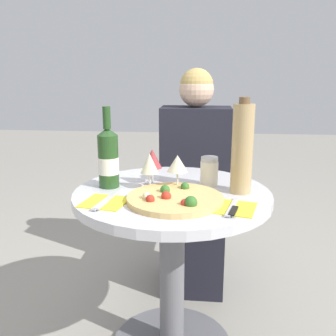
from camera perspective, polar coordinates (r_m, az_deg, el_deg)
dining_table at (r=1.54m, az=0.62°, el=-11.23°), size 0.77×0.77×0.72m
chair_behind_diner at (r=2.27m, az=4.10°, el=-4.24°), size 0.42×0.42×0.91m
seated_diner at (r=2.10m, az=4.03°, el=-3.31°), size 0.39×0.45×1.19m
pizza_large at (r=1.33m, az=1.04°, el=-4.68°), size 0.35×0.35×0.05m
wine_bottle at (r=1.50m, az=-9.09°, el=1.52°), size 0.08×0.08×0.32m
tall_carafe at (r=1.42m, az=11.24°, el=2.95°), size 0.08×0.08×0.36m
sugar_shaker at (r=1.52m, az=6.29°, el=-0.53°), size 0.07×0.07×0.12m
wine_glass_front_left at (r=1.46m, az=-2.82°, el=0.61°), size 0.07×0.07×0.14m
wine_glass_front_right at (r=1.44m, az=1.45°, el=0.60°), size 0.08×0.08×0.14m
wine_glass_back_left at (r=1.53m, az=-2.41°, el=1.36°), size 0.08×0.08×0.15m
place_setting_left at (r=1.34m, az=-9.62°, el=-5.14°), size 0.17×0.19×0.01m
place_setting_right at (r=1.29m, az=9.78°, el=-5.99°), size 0.18×0.19×0.01m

